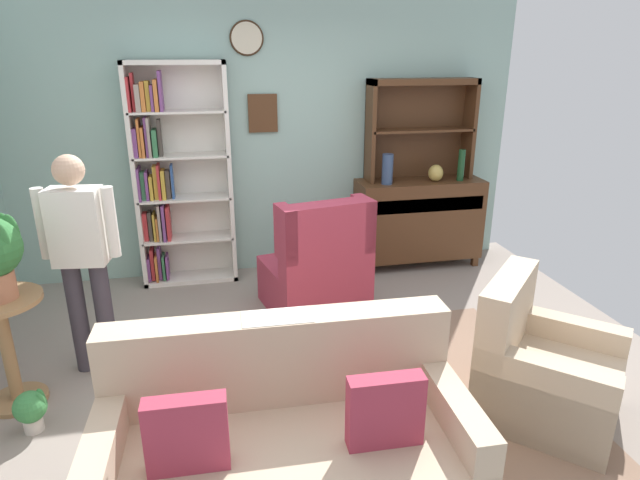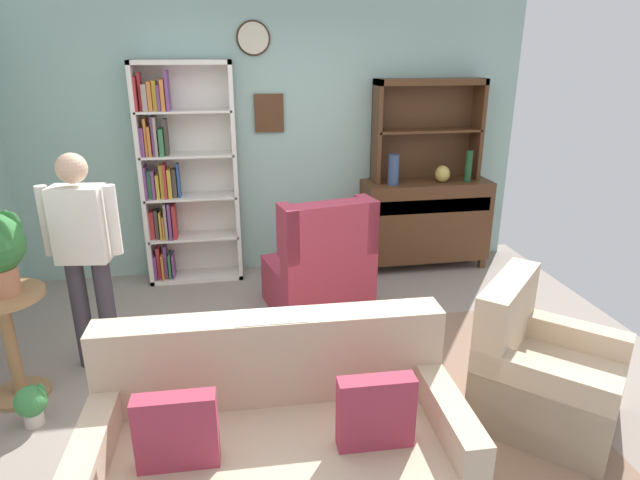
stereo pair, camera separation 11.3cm
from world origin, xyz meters
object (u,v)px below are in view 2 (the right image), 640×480
plant_stand (9,335)px  armchair_floral (541,376)px  vase_round (442,174)px  person_reading (84,248)px  potted_plant_small (32,403)px  sideboard (425,220)px  sideboard_hutch (428,116)px  wingback_chair (320,272)px  couch_floral (278,446)px  bookshelf (181,175)px  vase_tall (393,170)px  bottle_wine (468,166)px

plant_stand → armchair_floral: bearing=-13.5°
vase_round → armchair_floral: size_ratio=0.16×
person_reading → potted_plant_small: bearing=-112.3°
sideboard → person_reading: (-2.99, -1.43, 0.40)m
sideboard_hutch → plant_stand: (-3.44, -1.85, -1.10)m
vase_round → potted_plant_small: vase_round is taller
sideboard → wingback_chair: 1.56m
plant_stand → couch_floral: bearing=-35.5°
wingback_chair → potted_plant_small: wingback_chair is taller
vase_round → bookshelf: bearing=176.6°
bookshelf → vase_tall: 2.06m
sideboard_hutch → vase_round: 0.60m
sideboard_hutch → plant_stand: size_ratio=1.47×
sideboard → wingback_chair: wingback_chair is taller
wingback_chair → vase_round: bearing=30.9°
bookshelf → couch_floral: bookshelf is taller
bottle_wine → couch_floral: (-2.22, -2.80, -0.77)m
sideboard_hutch → bookshelf: bearing=-179.4°
bottle_wine → plant_stand: 4.22m
vase_tall → armchair_floral: vase_tall is taller
plant_stand → vase_tall: bearing=28.6°
person_reading → vase_tall: bearing=27.4°
bottle_wine → couch_floral: size_ratio=0.17×
vase_tall → person_reading: (-2.60, -1.35, -0.16)m
bookshelf → couch_floral: size_ratio=1.15×
sideboard_hutch → vase_tall: (-0.39, -0.19, -0.49)m
sideboard → vase_tall: (-0.39, -0.08, 0.56)m
bottle_wine → sideboard_hutch: bearing=153.0°
bottle_wine → vase_tall: bearing=179.3°
bottle_wine → potted_plant_small: size_ratio=1.20×
sideboard_hutch → couch_floral: 3.73m
sideboard → potted_plant_small: sideboard is taller
bookshelf → vase_round: (2.57, -0.15, -0.06)m
vase_tall → plant_stand: vase_tall is taller
bottle_wine → potted_plant_small: bottle_wine is taller
vase_tall → wingback_chair: bearing=-136.8°
wingback_chair → plant_stand: 2.34m
bookshelf → plant_stand: bookshelf is taller
bottle_wine → person_reading: (-3.38, -1.34, -0.17)m
sideboard → vase_round: size_ratio=7.65×
wingback_chair → potted_plant_small: size_ratio=3.96×
vase_round → vase_tall: bearing=-178.5°
sideboard → vase_tall: vase_tall is taller
vase_round → bottle_wine: bearing=-4.9°
vase_round → bottle_wine: size_ratio=0.53×
couch_floral → sideboard: bearing=57.7°
wingback_chair → couch_floral: bearing=-105.8°
bottle_wine → wingback_chair: bearing=-153.8°
person_reading → sideboard: bearing=25.5°
couch_floral → person_reading: person_reading is taller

